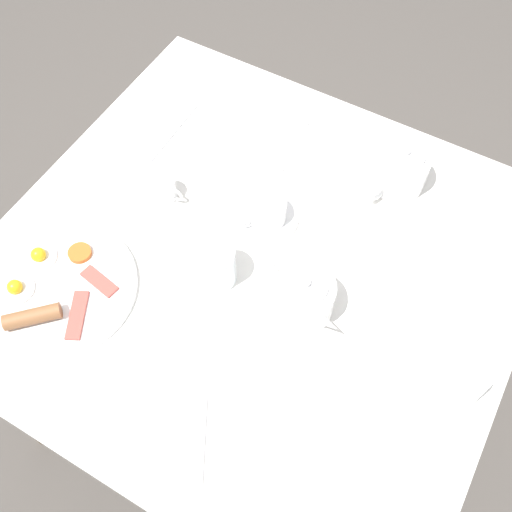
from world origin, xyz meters
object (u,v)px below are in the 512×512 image
at_px(napkin_folded, 394,453).
at_px(fork_by_plate, 293,146).
at_px(teapot_near, 401,169).
at_px(creamer_jug, 163,189).
at_px(breakfast_plate, 56,288).
at_px(water_glass_tall, 215,265).
at_px(teacup_with_saucer_left, 267,213).
at_px(fork_spare, 426,269).
at_px(teapot_far, 303,297).
at_px(spoon_for_tea, 201,438).
at_px(knife_by_plate, 173,131).
at_px(water_glass_short, 462,380).

xyz_separation_m(napkin_folded, fork_by_plate, (-0.48, 0.53, -0.00)).
distance_m(teapot_near, creamer_jug, 0.51).
relative_size(breakfast_plate, water_glass_tall, 3.24).
bearing_deg(teacup_with_saucer_left, teapot_near, 48.31).
xyz_separation_m(creamer_jug, fork_by_plate, (0.18, 0.27, -0.02)).
bearing_deg(fork_spare, teapot_far, -131.43).
xyz_separation_m(water_glass_tall, creamer_jug, (-0.21, 0.12, -0.02)).
relative_size(breakfast_plate, spoon_for_tea, 2.03).
height_order(teapot_near, creamer_jug, teapot_near).
distance_m(teacup_with_saucer_left, knife_by_plate, 0.34).
bearing_deg(breakfast_plate, fork_by_plate, 67.73).
height_order(teacup_with_saucer_left, fork_spare, teacup_with_saucer_left).
bearing_deg(fork_spare, water_glass_short, -57.07).
bearing_deg(water_glass_tall, teacup_with_saucer_left, 84.06).
height_order(creamer_jug, napkin_folded, creamer_jug).
relative_size(breakfast_plate, teapot_far, 1.64).
bearing_deg(creamer_jug, water_glass_short, -8.47).
relative_size(napkin_folded, fork_spare, 1.13).
xyz_separation_m(knife_by_plate, fork_spare, (0.66, -0.06, 0.00)).
xyz_separation_m(teapot_near, water_glass_short, (0.28, -0.39, 0.00)).
bearing_deg(fork_spare, napkin_folded, -76.82).
bearing_deg(water_glass_tall, fork_by_plate, 94.25).
bearing_deg(teapot_far, napkin_folded, -8.83).
bearing_deg(knife_by_plate, napkin_folded, -30.08).
relative_size(water_glass_tall, spoon_for_tea, 0.62).
distance_m(fork_by_plate, fork_spare, 0.42).
xyz_separation_m(fork_by_plate, spoon_for_tea, (0.17, -0.67, 0.00)).
bearing_deg(fork_by_plate, teacup_with_saucer_left, -77.52).
height_order(teapot_near, spoon_for_tea, teapot_near).
height_order(water_glass_tall, napkin_folded, water_glass_tall).
bearing_deg(water_glass_tall, breakfast_plate, -145.02).
bearing_deg(spoon_for_tea, fork_spare, 67.29).
bearing_deg(creamer_jug, teapot_near, 33.62).
relative_size(teacup_with_saucer_left, napkin_folded, 0.79).
bearing_deg(teacup_with_saucer_left, spoon_for_tea, -74.61).
relative_size(water_glass_tall, napkin_folded, 0.56).
height_order(napkin_folded, fork_spare, napkin_folded).
bearing_deg(teapot_near, knife_by_plate, 119.35).
distance_m(water_glass_short, fork_spare, 0.26).
distance_m(fork_by_plate, knife_by_plate, 0.29).
relative_size(breakfast_plate, water_glass_short, 3.03).
xyz_separation_m(teapot_far, knife_by_plate, (-0.48, 0.26, -0.05)).
distance_m(water_glass_tall, water_glass_short, 0.50).
xyz_separation_m(teacup_with_saucer_left, napkin_folded, (0.43, -0.32, -0.02)).
distance_m(teacup_with_saucer_left, spoon_for_tea, 0.48).
height_order(teacup_with_saucer_left, creamer_jug, teacup_with_saucer_left).
bearing_deg(spoon_for_tea, water_glass_short, 40.51).
bearing_deg(fork_by_plate, knife_by_plate, -159.57).
bearing_deg(creamer_jug, teapot_far, -13.79).
height_order(teapot_near, teacup_with_saucer_left, teapot_near).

